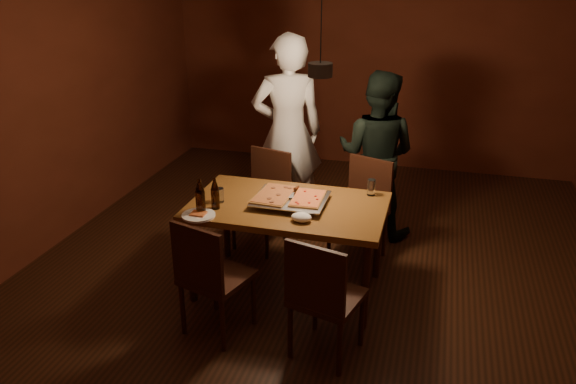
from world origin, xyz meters
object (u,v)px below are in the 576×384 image
(chair_far_left, at_px, (265,190))
(beer_bottle_b, at_px, (215,194))
(pendant_lamp, at_px, (320,68))
(diner_white, at_px, (288,132))
(chair_near_right, at_px, (322,290))
(chair_near_left, at_px, (208,269))
(chair_far_right, at_px, (364,200))
(dining_table, at_px, (288,213))
(beer_bottle_a, at_px, (200,197))
(pizza_tray, at_px, (291,201))
(plate_slice, at_px, (198,215))
(diner_dark, at_px, (376,154))

(chair_far_left, relative_size, beer_bottle_b, 2.13)
(pendant_lamp, bearing_deg, beer_bottle_b, -148.24)
(diner_white, bearing_deg, chair_near_right, 87.07)
(chair_near_left, distance_m, chair_near_right, 0.80)
(chair_far_right, bearing_deg, dining_table, 77.03)
(pendant_lamp, bearing_deg, chair_far_left, 139.36)
(chair_far_right, distance_m, diner_white, 1.05)
(chair_far_left, height_order, chair_near_right, same)
(chair_far_left, height_order, pendant_lamp, pendant_lamp)
(diner_white, bearing_deg, pendant_lamp, 93.14)
(dining_table, bearing_deg, beer_bottle_a, -149.65)
(pizza_tray, distance_m, plate_slice, 0.71)
(dining_table, bearing_deg, chair_far_left, 120.06)
(chair_near_right, distance_m, pendant_lamp, 1.60)
(chair_far_left, height_order, pizza_tray, chair_far_left)
(beer_bottle_a, bearing_deg, pendant_lamp, 35.38)
(diner_white, xyz_separation_m, diner_dark, (0.86, 0.02, -0.15))
(chair_far_left, distance_m, chair_near_right, 1.74)
(chair_far_right, bearing_deg, beer_bottle_b, 64.64)
(chair_far_right, distance_m, pendant_lamp, 1.37)
(chair_near_left, distance_m, diner_dark, 2.19)
(plate_slice, bearing_deg, diner_dark, 56.34)
(beer_bottle_b, bearing_deg, pizza_tray, 24.39)
(chair_far_right, xyz_separation_m, beer_bottle_a, (-1.06, -1.07, 0.35))
(chair_far_right, bearing_deg, diner_white, -10.00)
(pizza_tray, relative_size, pendant_lamp, 0.50)
(dining_table, distance_m, plate_slice, 0.70)
(beer_bottle_b, height_order, diner_white, diner_white)
(chair_far_right, height_order, chair_near_left, same)
(dining_table, xyz_separation_m, beer_bottle_a, (-0.58, -0.34, 0.21))
(pizza_tray, distance_m, beer_bottle_b, 0.58)
(chair_near_left, bearing_deg, dining_table, 81.10)
(chair_near_left, distance_m, beer_bottle_b, 0.64)
(pizza_tray, distance_m, pendant_lamp, 1.02)
(chair_near_left, height_order, diner_dark, diner_dark)
(pizza_tray, bearing_deg, chair_near_left, -117.24)
(beer_bottle_b, distance_m, diner_dark, 1.80)
(diner_dark, bearing_deg, chair_far_left, 40.21)
(pizza_tray, xyz_separation_m, diner_dark, (0.50, 1.24, 0.02))
(beer_bottle_a, distance_m, diner_white, 1.58)
(chair_near_left, relative_size, pendant_lamp, 0.48)
(beer_bottle_a, distance_m, pendant_lamp, 1.28)
(dining_table, distance_m, chair_near_right, 0.91)
(chair_near_right, bearing_deg, chair_far_right, 103.01)
(dining_table, distance_m, beer_bottle_b, 0.59)
(plate_slice, bearing_deg, chair_near_right, -21.31)
(diner_white, bearing_deg, pizza_tray, 82.27)
(dining_table, distance_m, beer_bottle_a, 0.70)
(chair_near_right, bearing_deg, pendant_lamp, 119.24)
(chair_far_left, bearing_deg, diner_white, -83.56)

